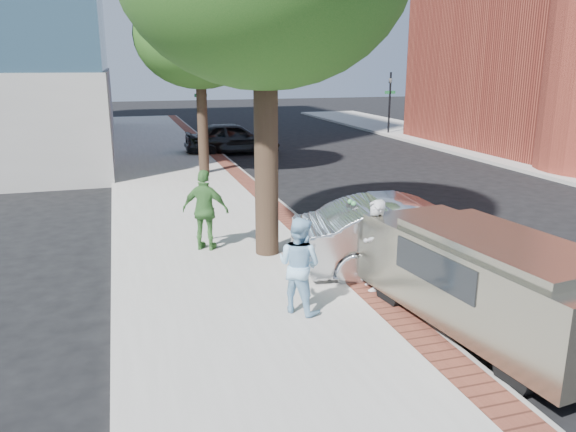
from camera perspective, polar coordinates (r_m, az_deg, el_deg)
name	(u,v)px	position (r m, az deg, el deg)	size (l,w,h in m)	color
ground	(321,286)	(11.31, 3.33, -7.15)	(120.00, 120.00, 0.00)	black
sidewalk	(192,199)	(18.43, -9.68, 1.75)	(5.00, 60.00, 0.15)	#9E9991
brick_strip	(258,192)	(18.79, -3.03, 2.46)	(0.60, 60.00, 0.01)	brown
curb	(268,194)	(18.89, -1.99, 2.29)	(0.10, 60.00, 0.15)	gray
signal_near	(201,102)	(32.19, -8.84, 11.40)	(0.70, 0.15, 3.80)	black
signal_far	(390,98)	(35.73, 10.30, 11.70)	(0.70, 0.15, 3.80)	black
tree_far	(199,36)	(22.05, -9.03, 17.64)	(4.80, 4.80, 7.14)	black
parking_meter	(351,220)	(11.58, 6.46, -0.39)	(0.12, 0.32, 1.47)	gray
person_gray	(374,245)	(10.63, 8.75, -2.94)	(0.64, 0.42, 1.74)	#B3B4B8
person_officer	(299,265)	(9.58, 1.14, -4.99)	(0.82, 0.64, 1.68)	#9BCFF1
person_green	(205,210)	(12.89, -8.39, 0.59)	(1.09, 0.45, 1.86)	#427C38
sedan_silver	(411,236)	(12.12, 12.34, -1.95)	(1.69, 4.84, 1.59)	#B5B8BC
bg_car	(232,138)	(27.83, -5.67, 7.90)	(1.86, 4.62, 1.57)	black
van	(479,277)	(9.65, 18.83, -5.92)	(2.36, 4.91, 1.75)	gray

